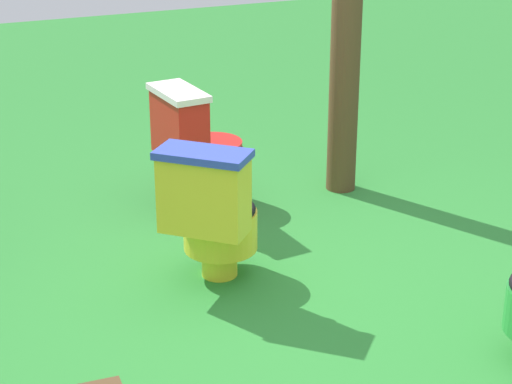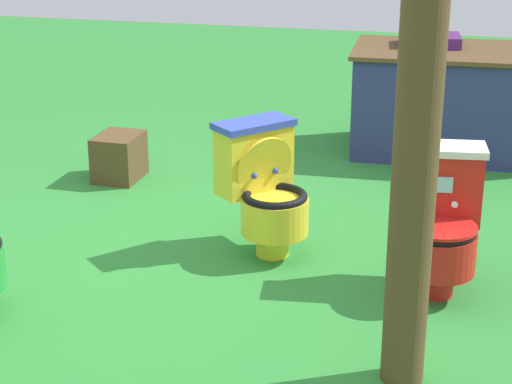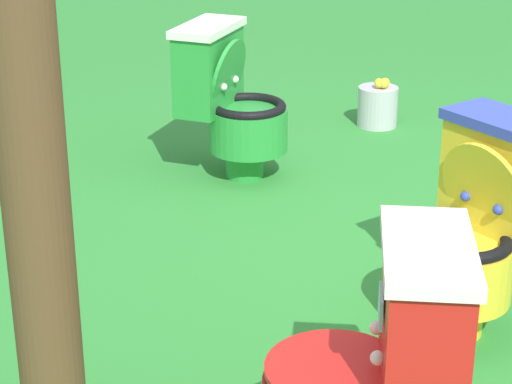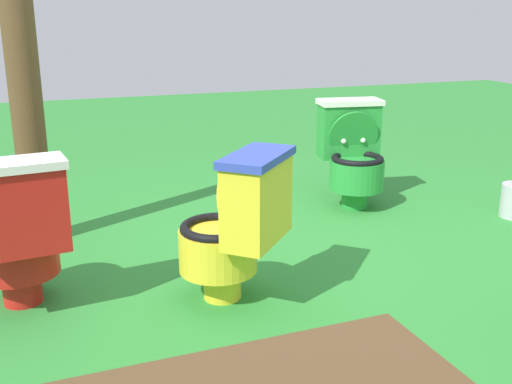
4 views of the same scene
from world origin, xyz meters
name	(u,v)px [view 1 (image 1 of 4)]	position (x,y,z in m)	size (l,w,h in m)	color
ground	(270,310)	(0.00, 0.00, 0.00)	(14.00, 14.00, 0.00)	#2D8433
toilet_yellow	(213,212)	(0.37, 0.14, 0.37)	(0.63, 0.63, 0.73)	yellow
toilet_red	(198,146)	(1.32, -0.11, 0.37)	(0.46, 0.53, 0.73)	red
wooden_post	(346,32)	(1.23, -1.01, 0.98)	(0.18, 0.18, 1.97)	brown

